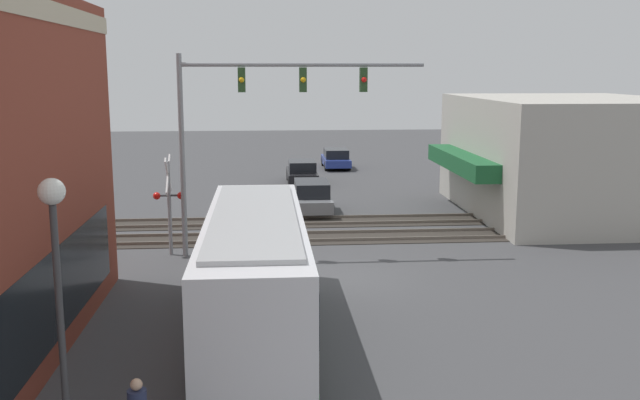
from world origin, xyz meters
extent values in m
plane|color=#424244|center=(0.00, 0.00, 0.00)|extent=(120.00, 120.00, 0.00)
cube|color=beige|center=(-7.21, 7.65, 8.32)|extent=(15.84, 0.36, 0.50)
cube|color=black|center=(-7.21, 7.55, 1.70)|extent=(13.14, 0.12, 2.20)
cube|color=#B2ADA3|center=(10.37, -12.24, 2.83)|extent=(12.50, 9.49, 5.65)
cube|color=#19592D|center=(10.37, -6.95, 2.60)|extent=(8.75, 1.20, 0.80)
cube|color=silver|center=(-4.78, 2.80, 1.79)|extent=(10.93, 2.55, 2.72)
cube|color=black|center=(-4.78, 2.80, 2.20)|extent=(10.71, 2.59, 1.14)
cube|color=#288438|center=(-4.78, 2.80, 0.59)|extent=(10.71, 2.58, 0.24)
cube|color=#A5A8AA|center=(-4.78, 2.80, 3.21)|extent=(9.29, 2.17, 0.12)
cylinder|color=black|center=(-1.51, 2.80, 0.50)|extent=(1.00, 2.57, 1.00)
cylinder|color=black|center=(-8.44, 2.80, 0.50)|extent=(1.00, 2.57, 1.00)
cylinder|color=gray|center=(3.51, 5.55, 3.78)|extent=(0.20, 0.20, 7.55)
cylinder|color=gray|center=(3.51, 1.06, 7.15)|extent=(0.16, 8.99, 0.16)
cube|color=#284723|center=(3.51, 3.30, 6.60)|extent=(0.30, 0.27, 0.90)
sphere|color=yellow|center=(3.35, 3.30, 6.60)|extent=(0.20, 0.20, 0.20)
cube|color=#284723|center=(3.51, 1.06, 6.60)|extent=(0.30, 0.27, 0.90)
sphere|color=yellow|center=(3.35, 1.06, 6.60)|extent=(0.20, 0.20, 0.20)
cube|color=#284723|center=(3.51, -1.19, 6.60)|extent=(0.30, 0.27, 0.90)
sphere|color=red|center=(3.35, -1.19, 6.60)|extent=(0.20, 0.20, 0.20)
cylinder|color=gray|center=(3.73, 6.12, 1.80)|extent=(0.14, 0.14, 3.60)
cube|color=white|center=(3.73, 6.12, 3.10)|extent=(1.41, 0.06, 1.41)
cube|color=white|center=(3.73, 6.12, 3.10)|extent=(1.41, 0.06, 1.41)
cylinder|color=#38383A|center=(3.73, 6.12, 2.30)|extent=(0.08, 0.90, 0.08)
sphere|color=red|center=(3.68, 5.67, 2.30)|extent=(0.28, 0.28, 0.28)
sphere|color=red|center=(3.68, 6.57, 2.30)|extent=(0.28, 0.28, 0.28)
cylinder|color=#38383A|center=(-11.49, 5.93, 2.41)|extent=(0.12, 0.12, 4.83)
sphere|color=white|center=(-11.49, 5.93, 5.05)|extent=(0.44, 0.44, 0.44)
cube|color=#332D28|center=(6.00, 0.00, 0.01)|extent=(2.60, 60.00, 0.03)
cube|color=#6B6056|center=(5.28, 0.00, 0.07)|extent=(0.07, 60.00, 0.15)
cube|color=#6B6056|center=(6.72, 0.00, 0.07)|extent=(0.07, 60.00, 0.15)
cube|color=#332D28|center=(9.20, 0.00, 0.01)|extent=(2.60, 60.00, 0.03)
cube|color=#6B6056|center=(8.48, 0.00, 0.07)|extent=(0.07, 60.00, 0.15)
cube|color=#6B6056|center=(9.92, 0.00, 0.07)|extent=(0.07, 60.00, 0.15)
cube|color=slate|center=(11.81, 0.20, 0.55)|extent=(4.77, 1.80, 0.60)
cube|color=black|center=(11.57, 0.20, 1.20)|extent=(2.62, 1.62, 0.70)
cylinder|color=black|center=(13.29, 0.20, 0.32)|extent=(0.64, 1.82, 0.64)
cylinder|color=black|center=(10.33, 0.20, 0.32)|extent=(0.64, 1.82, 0.64)
cube|color=black|center=(20.71, 0.20, 0.53)|extent=(4.46, 1.80, 0.54)
cube|color=black|center=(20.49, 0.20, 1.12)|extent=(2.46, 1.62, 0.65)
cylinder|color=black|center=(22.09, 0.20, 0.32)|extent=(0.64, 1.82, 0.64)
cylinder|color=black|center=(19.32, 0.20, 0.32)|extent=(0.64, 1.82, 0.64)
cube|color=navy|center=(27.49, -2.60, 0.51)|extent=(4.32, 1.80, 0.52)
cube|color=black|center=(27.28, -2.60, 1.09)|extent=(2.38, 1.62, 0.63)
cylinder|color=black|center=(28.83, -2.60, 0.32)|extent=(0.64, 1.82, 0.64)
cylinder|color=black|center=(26.15, -2.60, 0.32)|extent=(0.64, 1.82, 0.64)
sphere|color=tan|center=(-11.18, 4.81, 1.55)|extent=(0.21, 0.21, 0.21)
cylinder|color=black|center=(3.05, 4.30, 0.41)|extent=(0.28, 0.28, 0.81)
cylinder|color=#195933|center=(3.05, 4.30, 1.15)|extent=(0.34, 0.34, 0.68)
sphere|color=tan|center=(3.05, 4.30, 1.60)|extent=(0.22, 0.22, 0.22)
camera|label=1|loc=(-23.06, 2.52, 6.97)|focal=40.00mm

